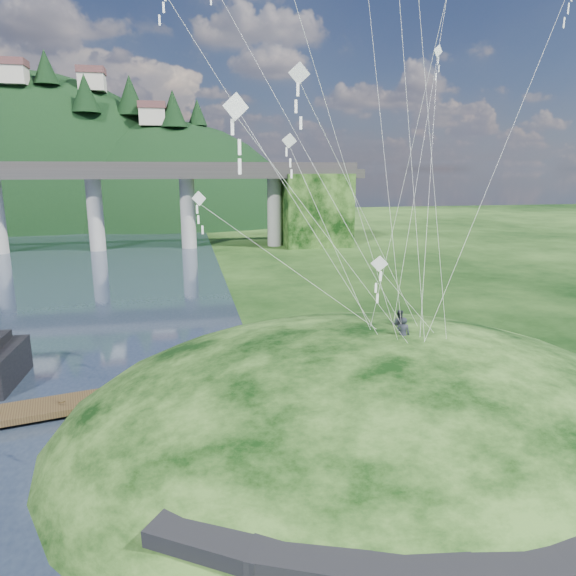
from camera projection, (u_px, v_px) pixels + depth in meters
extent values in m
plane|color=black|center=(232.00, 458.00, 25.11)|extent=(320.00, 320.00, 0.00)
ellipsoid|color=black|center=(372.00, 447.00, 28.91)|extent=(36.00, 32.00, 13.00)
cube|color=black|center=(208.00, 539.00, 16.73)|extent=(4.32, 3.62, 0.71)
cube|color=black|center=(310.00, 561.00, 15.72)|extent=(4.10, 2.97, 0.61)
cube|color=black|center=(415.00, 570.00, 15.35)|extent=(3.85, 2.37, 0.62)
cube|color=black|center=(514.00, 568.00, 15.51)|extent=(3.62, 1.83, 0.66)
cylinder|color=#97958F|center=(95.00, 213.00, 87.26)|extent=(2.60, 2.60, 13.00)
cylinder|color=#97958F|center=(188.00, 212.00, 90.26)|extent=(2.60, 2.60, 13.00)
cylinder|color=#97958F|center=(275.00, 210.00, 93.27)|extent=(2.60, 2.60, 13.00)
cube|color=black|center=(314.00, 210.00, 94.73)|extent=(12.00, 11.00, 13.00)
ellipsoid|color=black|center=(41.00, 244.00, 138.98)|extent=(96.00, 68.00, 88.00)
ellipsoid|color=black|center=(173.00, 259.00, 139.04)|extent=(76.00, 56.00, 72.00)
cone|color=black|center=(45.00, 67.00, 117.67)|extent=(5.83, 5.83, 7.67)
cone|color=black|center=(85.00, 93.00, 116.05)|extent=(6.47, 6.47, 8.51)
cone|color=black|center=(130.00, 95.00, 124.29)|extent=(7.13, 7.13, 9.38)
cone|color=black|center=(173.00, 109.00, 122.28)|extent=(6.56, 6.56, 8.63)
cone|color=black|center=(197.00, 112.00, 128.80)|extent=(4.88, 4.88, 6.42)
cube|color=beige|center=(12.00, 75.00, 114.98)|extent=(6.00, 5.00, 4.00)
cube|color=brown|center=(11.00, 63.00, 114.37)|extent=(6.40, 5.40, 1.60)
cube|color=beige|center=(92.00, 83.00, 123.83)|extent=(6.00, 5.00, 4.00)
cube|color=brown|center=(91.00, 71.00, 123.22)|extent=(6.40, 5.40, 1.60)
cube|color=beige|center=(152.00, 117.00, 122.70)|extent=(6.00, 5.00, 4.00)
cube|color=brown|center=(152.00, 105.00, 122.09)|extent=(6.40, 5.40, 1.60)
cube|color=#322414|center=(121.00, 395.00, 30.90)|extent=(15.35, 5.58, 0.38)
cylinder|color=#322414|center=(63.00, 410.00, 29.68)|extent=(0.33, 0.33, 1.08)
cylinder|color=#322414|center=(121.00, 400.00, 30.96)|extent=(0.33, 0.33, 1.08)
cylinder|color=#322414|center=(175.00, 390.00, 32.24)|extent=(0.33, 0.33, 1.08)
cylinder|color=#322414|center=(225.00, 382.00, 33.52)|extent=(0.33, 0.33, 1.08)
imported|color=#23262E|center=(404.00, 317.00, 27.85)|extent=(0.84, 0.73, 1.95)
imported|color=#23262E|center=(400.00, 310.00, 29.94)|extent=(1.09, 1.02, 1.79)
cube|color=white|center=(199.00, 198.00, 28.33)|extent=(0.77, 0.39, 0.82)
cube|color=white|center=(199.00, 209.00, 28.46)|extent=(0.11, 0.05, 0.48)
cube|color=white|center=(200.00, 220.00, 28.59)|extent=(0.11, 0.05, 0.48)
cube|color=white|center=(200.00, 230.00, 28.73)|extent=(0.11, 0.05, 0.48)
cube|color=white|center=(379.00, 264.00, 24.11)|extent=(0.79, 0.27, 0.80)
cube|color=white|center=(379.00, 276.00, 24.24)|extent=(0.11, 0.03, 0.47)
cube|color=white|center=(378.00, 287.00, 24.37)|extent=(0.11, 0.03, 0.47)
cube|color=white|center=(378.00, 299.00, 24.50)|extent=(0.11, 0.03, 0.47)
cube|color=white|center=(209.00, 1.00, 27.42)|extent=(0.09, 0.05, 0.41)
cube|color=white|center=(236.00, 107.00, 16.54)|extent=(0.87, 0.25, 0.88)
cube|color=white|center=(236.00, 127.00, 16.69)|extent=(0.11, 0.07, 0.51)
cube|color=white|center=(237.00, 147.00, 16.83)|extent=(0.11, 0.07, 0.51)
cube|color=white|center=(237.00, 166.00, 16.97)|extent=(0.11, 0.07, 0.51)
cube|color=white|center=(162.00, 8.00, 21.79)|extent=(0.09, 0.06, 0.42)
cube|color=white|center=(163.00, 21.00, 21.90)|extent=(0.09, 0.06, 0.42)
cube|color=white|center=(289.00, 141.00, 26.00)|extent=(0.78, 0.29, 0.74)
cube|color=white|center=(289.00, 152.00, 26.12)|extent=(0.10, 0.05, 0.45)
cube|color=white|center=(289.00, 163.00, 26.25)|extent=(0.10, 0.05, 0.45)
cube|color=white|center=(289.00, 174.00, 26.37)|extent=(0.10, 0.05, 0.45)
cube|color=white|center=(567.00, 9.00, 25.85)|extent=(0.11, 0.07, 0.51)
cube|color=white|center=(566.00, 23.00, 25.99)|extent=(0.11, 0.07, 0.51)
cube|color=white|center=(299.00, 73.00, 20.11)|extent=(0.87, 0.33, 0.84)
cube|color=white|center=(299.00, 90.00, 20.25)|extent=(0.11, 0.04, 0.50)
cube|color=white|center=(299.00, 106.00, 20.39)|extent=(0.11, 0.04, 0.50)
cube|color=white|center=(299.00, 123.00, 20.53)|extent=(0.11, 0.04, 0.50)
cube|color=white|center=(438.00, 51.00, 33.21)|extent=(0.73, 0.30, 0.75)
cube|color=white|center=(438.00, 60.00, 33.33)|extent=(0.09, 0.07, 0.44)
cube|color=white|center=(437.00, 69.00, 33.45)|extent=(0.09, 0.07, 0.44)
cube|color=white|center=(436.00, 77.00, 33.57)|extent=(0.09, 0.07, 0.44)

